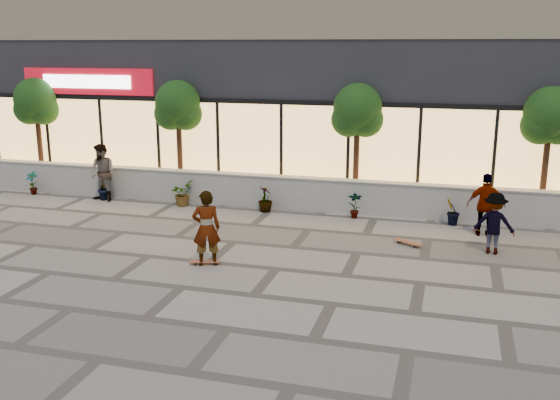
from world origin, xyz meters
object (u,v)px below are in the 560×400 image
(skateboard_right_near, at_px, (408,242))
(tree_midwest, at_px, (178,108))
(skater_center, at_px, (206,228))
(skateboard_center, at_px, (205,262))
(tree_mideast, at_px, (357,114))
(skater_left, at_px, (102,173))
(tree_east, at_px, (550,119))
(skater_right_near, at_px, (486,205))
(skater_right_far, at_px, (494,223))
(tree_west, at_px, (36,104))

(skateboard_right_near, bearing_deg, tree_midwest, -173.27)
(skater_center, xyz_separation_m, skateboard_center, (-0.06, -0.00, -0.83))
(tree_mideast, bearing_deg, tree_midwest, 180.00)
(skateboard_center, height_order, skateboard_right_near, skateboard_right_near)
(tree_midwest, xyz_separation_m, skater_left, (-2.14, -1.40, -2.04))
(tree_midwest, height_order, tree_east, same)
(tree_east, bearing_deg, tree_midwest, 180.00)
(tree_midwest, bearing_deg, tree_mideast, 0.00)
(skater_center, relative_size, skater_right_near, 1.05)
(skater_center, bearing_deg, skateboard_center, -20.70)
(tree_east, xyz_separation_m, skater_left, (-13.64, -1.40, -2.04))
(skateboard_center, relative_size, skateboard_right_near, 0.95)
(tree_midwest, xyz_separation_m, skater_right_near, (9.85, -2.03, -2.13))
(tree_mideast, distance_m, skater_right_far, 5.77)
(tree_east, bearing_deg, tree_mideast, 180.00)
(skater_center, bearing_deg, skateboard_right_near, -171.76)
(tree_west, bearing_deg, skater_right_near, -7.54)
(tree_midwest, height_order, tree_mideast, same)
(skater_right_near, bearing_deg, tree_east, -132.78)
(tree_east, bearing_deg, skateboard_right_near, -135.90)
(skater_right_far, bearing_deg, skateboard_center, 30.54)
(tree_west, relative_size, skater_left, 2.06)
(tree_west, bearing_deg, skater_left, -22.64)
(tree_east, bearing_deg, skater_right_far, -113.04)
(skateboard_center, bearing_deg, tree_east, 21.77)
(tree_west, xyz_separation_m, skateboard_center, (8.95, -6.24, -2.91))
(skater_left, height_order, skater_right_far, skater_left)
(skater_right_far, relative_size, skateboard_center, 2.05)
(skater_right_near, height_order, skater_right_far, skater_right_near)
(tree_midwest, height_order, skater_left, tree_midwest)
(skater_center, height_order, skater_right_far, skater_center)
(tree_midwest, bearing_deg, skater_center, -60.69)
(skater_right_far, bearing_deg, skater_right_near, -76.37)
(tree_west, distance_m, skateboard_right_near, 14.18)
(tree_mideast, distance_m, skateboard_right_near, 4.91)
(tree_west, relative_size, skater_right_far, 2.54)
(tree_west, xyz_separation_m, tree_midwest, (5.50, 0.00, 0.00))
(tree_east, bearing_deg, tree_west, 180.00)
(tree_midwest, height_order, skateboard_center, tree_midwest)
(skateboard_center, bearing_deg, tree_west, 129.08)
(tree_east, bearing_deg, skater_left, -174.14)
(tree_mideast, relative_size, skater_left, 2.06)
(tree_mideast, height_order, skateboard_right_near, tree_mideast)
(skater_right_far, bearing_deg, tree_midwest, -11.40)
(tree_west, distance_m, tree_east, 17.00)
(tree_midwest, relative_size, tree_mideast, 1.00)
(tree_west, height_order, tree_midwest, same)
(skater_left, height_order, skateboard_right_near, skater_left)
(tree_mideast, relative_size, skateboard_right_near, 4.96)
(skater_left, relative_size, skateboard_right_near, 2.40)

